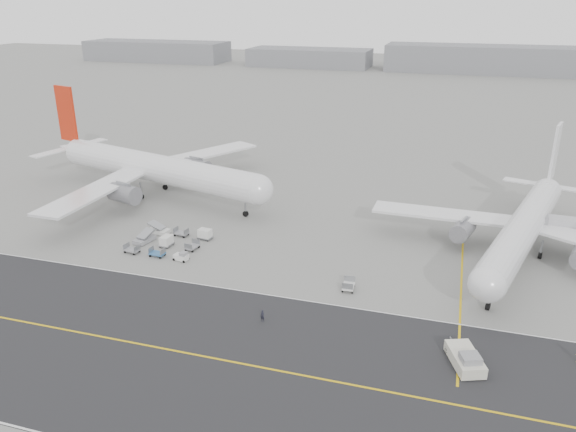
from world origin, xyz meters
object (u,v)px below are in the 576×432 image
(pushback_tug, at_px, (466,359))
(ground_crew_a, at_px, (262,316))
(airliner_a, at_px, (153,167))
(airliner_b, at_px, (525,226))

(pushback_tug, relative_size, ground_crew_a, 4.88)
(airliner_a, distance_m, pushback_tug, 75.99)
(ground_crew_a, bearing_deg, airliner_a, 148.02)
(pushback_tug, bearing_deg, airliner_b, 55.05)
(airliner_b, relative_size, ground_crew_a, 30.74)
(airliner_a, xyz_separation_m, pushback_tug, (63.16, -41.96, -4.99))
(pushback_tug, bearing_deg, ground_crew_a, 154.25)
(airliner_a, height_order, airliner_b, airliner_a)
(airliner_b, height_order, pushback_tug, airliner_b)
(pushback_tug, distance_m, ground_crew_a, 25.12)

